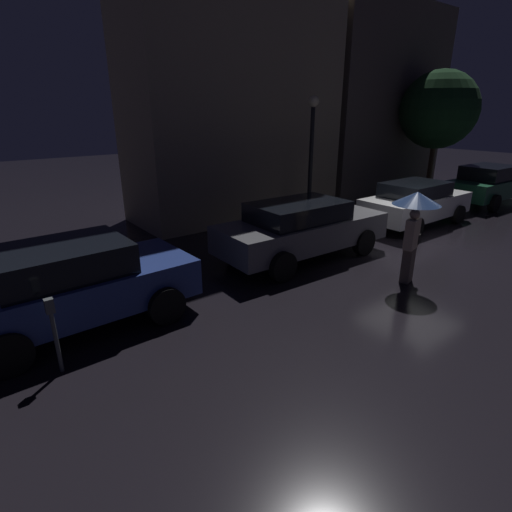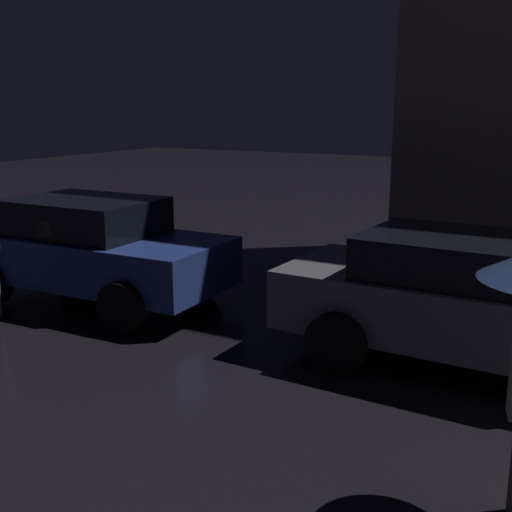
# 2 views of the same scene
# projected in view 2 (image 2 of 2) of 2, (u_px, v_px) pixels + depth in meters

# --- Properties ---
(parked_car_blue) EXTENTS (4.10, 2.00, 1.56)m
(parked_car_blue) POSITION_uv_depth(u_px,v_px,m) (93.00, 248.00, 9.59)
(parked_car_blue) COLOR navy
(parked_car_blue) RESTS_ON ground
(parked_car_grey) EXTENTS (4.71, 1.97, 1.51)m
(parked_car_grey) POSITION_uv_depth(u_px,v_px,m) (487.00, 302.00, 7.03)
(parked_car_grey) COLOR slate
(parked_car_grey) RESTS_ON ground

